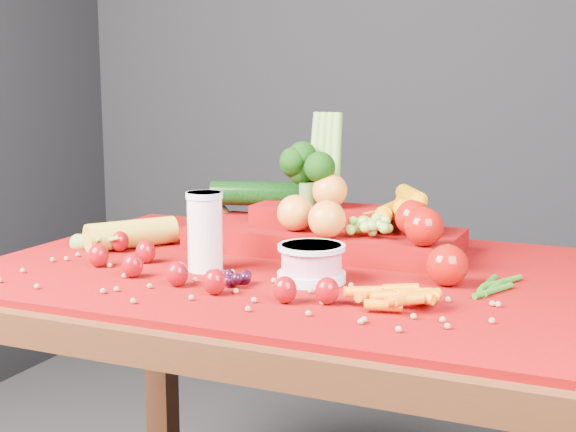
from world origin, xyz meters
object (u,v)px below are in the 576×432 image
at_px(produce_mound, 333,221).
at_px(milk_glass, 205,229).
at_px(table, 284,323).
at_px(yogurt_bowl, 312,262).

bearing_deg(produce_mound, milk_glass, -120.93).
bearing_deg(table, yogurt_bowl, -43.34).
xyz_separation_m(table, yogurt_bowl, (0.09, -0.08, 0.14)).
relative_size(milk_glass, yogurt_bowl, 1.21).
xyz_separation_m(milk_glass, yogurt_bowl, (0.20, 0.00, -0.04)).
bearing_deg(produce_mound, yogurt_bowl, -77.59).
xyz_separation_m(milk_glass, produce_mound, (0.15, 0.24, -0.02)).
bearing_deg(yogurt_bowl, table, 136.66).
height_order(table, milk_glass, milk_glass).
distance_m(milk_glass, yogurt_bowl, 0.20).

